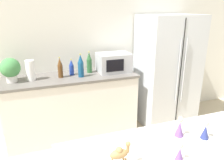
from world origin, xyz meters
TOP-DOWN VIEW (x-y plane):
  - wall_back at (0.00, 2.73)m, footprint 8.00×0.06m
  - back_counter at (-0.47, 2.40)m, footprint 1.88×0.63m
  - refrigerator at (1.07, 2.33)m, footprint 0.88×0.73m
  - potted_plant at (-1.24, 2.41)m, footprint 0.25×0.25m
  - paper_towel_roll at (-1.00, 2.39)m, footprint 0.11×0.11m
  - microwave at (0.19, 2.42)m, footprint 0.48×0.37m
  - back_bottle_0 at (-0.17, 2.49)m, footprint 0.08×0.08m
  - back_bottle_1 at (-0.61, 2.38)m, footprint 0.07×0.07m
  - back_bottle_2 at (-0.45, 2.45)m, footprint 0.07×0.07m
  - back_bottle_3 at (-0.34, 2.32)m, footprint 0.08×0.08m
  - camel_figurine at (-0.50, 0.44)m, footprint 0.13×0.06m
  - wise_man_figurine_blue at (0.22, 0.51)m, footprint 0.06×0.06m
  - wise_man_figurine_crimson at (0.06, 0.60)m, footprint 0.07×0.07m
  - wise_man_figurine_purple at (-0.11, 0.37)m, footprint 0.05×0.05m

SIDE VIEW (x-z plane):
  - back_counter at x=-0.47m, z-range 0.00..0.93m
  - refrigerator at x=1.07m, z-range 0.00..1.76m
  - wise_man_figurine_purple at x=-0.11m, z-range 0.92..1.04m
  - wise_man_figurine_blue at x=0.22m, z-range 0.91..1.06m
  - wise_man_figurine_crimson at x=0.06m, z-range 0.91..1.08m
  - camel_figurine at x=-0.50m, z-range 0.94..1.11m
  - back_bottle_2 at x=-0.45m, z-range 0.92..1.16m
  - back_bottle_1 at x=-0.61m, z-range 0.92..1.21m
  - paper_towel_roll at x=-1.00m, z-range 0.93..1.20m
  - microwave at x=0.19m, z-range 0.93..1.21m
  - back_bottle_0 at x=-0.17m, z-range 0.92..1.24m
  - back_bottle_3 at x=-0.34m, z-range 0.92..1.25m
  - potted_plant at x=-1.24m, z-range 0.95..1.27m
  - wall_back at x=0.00m, z-range 0.00..2.55m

